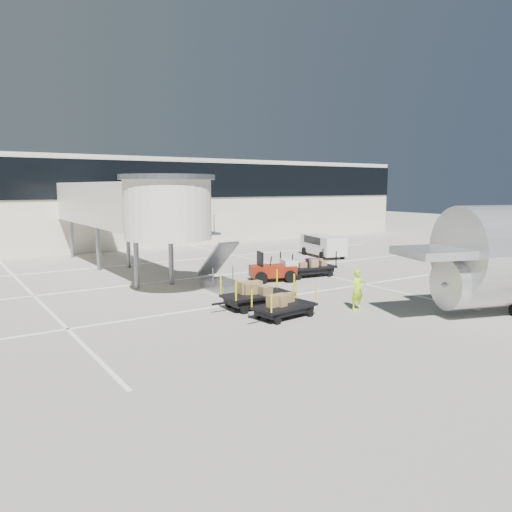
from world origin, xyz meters
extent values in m
plane|color=#B5AEA2|center=(0.00, 0.00, 0.00)|extent=(140.00, 140.00, 0.00)
cube|color=white|center=(0.00, 2.00, 0.01)|extent=(40.00, 0.15, 0.02)
cube|color=white|center=(0.00, 9.00, 0.01)|extent=(40.00, 0.15, 0.02)
cube|color=white|center=(0.00, 16.00, 0.01)|extent=(40.00, 0.15, 0.02)
cube|color=white|center=(6.00, 10.00, 0.01)|extent=(0.15, 30.00, 0.02)
cube|color=white|center=(-10.00, 10.00, 0.01)|extent=(0.15, 30.00, 0.02)
cube|color=#F1E4CF|center=(0.00, 30.00, 4.00)|extent=(64.00, 12.00, 8.00)
cube|color=black|center=(0.00, 23.95, 6.00)|extent=(64.00, 0.12, 3.20)
cube|color=white|center=(-4.00, 15.00, 4.30)|extent=(3.00, 18.00, 2.80)
cylinder|color=white|center=(-4.00, 6.00, 4.30)|extent=(4.40, 4.40, 3.00)
cylinder|color=gray|center=(-4.00, 6.00, 5.90)|extent=(4.80, 4.80, 0.25)
cylinder|color=gray|center=(-5.00, 8.00, 1.45)|extent=(0.28, 0.28, 2.90)
cylinder|color=gray|center=(-3.00, 8.00, 1.45)|extent=(0.28, 0.28, 2.90)
cylinder|color=gray|center=(-5.00, 15.00, 1.45)|extent=(0.28, 0.28, 2.90)
cylinder|color=gray|center=(-3.00, 15.00, 1.45)|extent=(0.28, 0.28, 2.90)
cylinder|color=gray|center=(-5.00, 22.00, 1.45)|extent=(0.28, 0.28, 2.90)
cylinder|color=gray|center=(-3.00, 22.00, 1.45)|extent=(0.28, 0.28, 2.90)
cube|color=gray|center=(-1.40, 5.00, 0.25)|extent=(1.40, 2.60, 0.50)
cube|color=gray|center=(-1.40, 5.60, 1.60)|extent=(1.20, 2.60, 2.06)
cube|color=gray|center=(-1.40, 7.00, 2.85)|extent=(1.40, 1.20, 0.12)
cube|color=maroon|center=(2.29, 5.67, 0.59)|extent=(2.86, 2.03, 0.65)
cube|color=silver|center=(3.20, 5.34, 1.03)|extent=(1.11, 1.37, 0.38)
cube|color=black|center=(1.57, 5.92, 1.24)|extent=(0.48, 1.06, 0.97)
cylinder|color=black|center=(1.24, 5.29, 0.35)|extent=(0.74, 0.48, 0.69)
cylinder|color=black|center=(1.70, 6.62, 0.35)|extent=(0.74, 0.48, 0.69)
cylinder|color=black|center=(2.87, 4.72, 0.35)|extent=(0.74, 0.48, 0.69)
cylinder|color=black|center=(3.33, 6.04, 0.35)|extent=(0.74, 0.48, 0.69)
cube|color=black|center=(4.94, 5.68, 0.59)|extent=(3.37, 1.98, 0.13)
cube|color=black|center=(4.94, 5.68, 0.39)|extent=(3.02, 1.71, 0.27)
cube|color=black|center=(2.99, 5.93, 0.43)|extent=(0.75, 0.18, 0.09)
cylinder|color=black|center=(3.74, 5.11, 0.18)|extent=(0.38, 0.19, 0.36)
cylinder|color=black|center=(3.92, 6.53, 0.18)|extent=(0.38, 0.19, 0.36)
cylinder|color=black|center=(5.96, 4.83, 0.18)|extent=(0.38, 0.19, 0.36)
cylinder|color=black|center=(6.14, 6.26, 0.18)|extent=(0.38, 0.19, 0.36)
cylinder|color=black|center=(3.33, 5.16, 1.06)|extent=(0.07, 0.07, 0.96)
cylinder|color=black|center=(3.51, 6.59, 1.06)|extent=(0.07, 0.07, 0.96)
cylinder|color=black|center=(6.37, 4.78, 1.06)|extent=(0.07, 0.07, 0.96)
cylinder|color=black|center=(6.55, 6.20, 1.06)|extent=(0.07, 0.07, 0.96)
cube|color=#48494D|center=(5.69, 5.26, 0.82)|extent=(0.50, 0.41, 0.33)
cube|color=#161542|center=(4.67, 5.47, 0.79)|extent=(0.45, 0.42, 0.28)
cube|color=maroon|center=(4.57, 5.56, 0.81)|extent=(0.59, 0.38, 0.32)
cube|color=maroon|center=(5.49, 5.18, 0.80)|extent=(0.58, 0.34, 0.31)
cube|color=#937050|center=(5.93, 5.08, 0.83)|extent=(0.63, 0.45, 0.36)
cube|color=#48494D|center=(4.42, 6.06, 0.80)|extent=(0.45, 0.33, 0.30)
cube|color=#161542|center=(5.47, 5.91, 0.79)|extent=(0.45, 0.44, 0.28)
cube|color=#937050|center=(4.62, 5.76, 0.81)|extent=(0.51, 0.35, 0.33)
cube|color=#161542|center=(4.32, 5.62, 0.80)|extent=(0.60, 0.36, 0.30)
cube|color=#161542|center=(5.79, 5.08, 0.86)|extent=(0.42, 0.35, 0.42)
cube|color=black|center=(-2.00, -1.21, 0.49)|extent=(2.80, 1.63, 0.11)
cube|color=black|center=(-2.00, -1.21, 0.33)|extent=(2.51, 1.40, 0.22)
cube|color=black|center=(-3.63, -1.41, 0.36)|extent=(0.63, 0.14, 0.07)
cylinder|color=black|center=(-2.86, -1.92, 0.15)|extent=(0.31, 0.16, 0.30)
cylinder|color=black|center=(-3.00, -0.73, 0.15)|extent=(0.31, 0.16, 0.30)
cylinder|color=black|center=(-1.01, -1.70, 0.15)|extent=(0.31, 0.16, 0.30)
cylinder|color=black|center=(-1.15, -0.51, 0.15)|extent=(0.31, 0.16, 0.30)
cylinder|color=yellow|center=(-3.20, -1.96, 0.89)|extent=(0.06, 0.06, 0.80)
cylinder|color=yellow|center=(-3.34, -0.77, 0.89)|extent=(0.06, 0.06, 0.80)
cylinder|color=yellow|center=(-0.66, -1.66, 0.89)|extent=(0.06, 0.06, 0.80)
cylinder|color=yellow|center=(-0.80, -0.47, 0.89)|extent=(0.06, 0.06, 0.80)
cube|color=olive|center=(-2.87, -1.74, 0.73)|extent=(0.54, 0.47, 0.37)
cube|color=olive|center=(-2.68, -1.38, 0.73)|extent=(0.55, 0.44, 0.38)
cube|color=olive|center=(-1.85, -1.57, 0.71)|extent=(0.46, 0.44, 0.33)
cube|color=olive|center=(-2.88, -1.11, 0.74)|extent=(0.56, 0.49, 0.39)
cube|color=olive|center=(-1.86, -1.50, 0.73)|extent=(0.59, 0.55, 0.38)
cube|color=black|center=(-1.96, 0.87, 0.58)|extent=(3.20, 1.70, 0.13)
cube|color=black|center=(-1.96, 0.87, 0.39)|extent=(2.88, 1.45, 0.26)
cube|color=black|center=(-3.89, 0.95, 0.42)|extent=(0.74, 0.11, 0.08)
cylinder|color=black|center=(-3.08, 0.21, 0.18)|extent=(0.36, 0.16, 0.36)
cylinder|color=black|center=(-3.03, 1.62, 0.18)|extent=(0.36, 0.16, 0.36)
cylinder|color=black|center=(-0.89, 0.12, 0.18)|extent=(0.36, 0.16, 0.36)
cylinder|color=black|center=(-0.83, 1.53, 0.18)|extent=(0.36, 0.16, 0.36)
cylinder|color=yellow|center=(-3.49, 0.22, 1.05)|extent=(0.07, 0.07, 0.94)
cylinder|color=yellow|center=(-3.43, 1.64, 1.05)|extent=(0.07, 0.07, 0.94)
cylinder|color=yellow|center=(-0.48, 0.10, 1.05)|extent=(0.07, 0.07, 0.94)
cylinder|color=yellow|center=(-0.42, 1.51, 1.05)|extent=(0.07, 0.07, 0.94)
cube|color=olive|center=(-2.70, 0.73, 0.84)|extent=(0.48, 0.59, 0.41)
cube|color=olive|center=(-1.72, 1.10, 0.86)|extent=(0.63, 0.43, 0.44)
cube|color=olive|center=(-2.86, 0.82, 0.85)|extent=(0.55, 0.48, 0.43)
cube|color=olive|center=(-0.90, 0.49, 0.86)|extent=(0.68, 0.51, 0.44)
cube|color=olive|center=(-2.96, 0.73, 0.83)|extent=(0.51, 0.39, 0.39)
imported|color=#AEE918|center=(1.52, -1.91, 0.91)|extent=(0.66, 0.43, 1.81)
cube|color=silver|center=(11.40, 11.74, 0.95)|extent=(2.63, 4.61, 1.40)
cube|color=silver|center=(11.80, 13.64, 0.68)|extent=(1.74, 0.84, 0.81)
cube|color=black|center=(11.43, 11.92, 1.31)|extent=(2.31, 3.03, 0.56)
cylinder|color=black|center=(10.25, 10.51, 0.31)|extent=(0.34, 0.65, 0.62)
cylinder|color=black|center=(11.94, 10.15, 0.31)|extent=(0.34, 0.65, 0.62)
cylinder|color=black|center=(10.86, 13.34, 0.31)|extent=(0.34, 0.65, 0.62)
cylinder|color=black|center=(12.54, 12.98, 0.31)|extent=(0.34, 0.65, 0.62)
cube|color=silver|center=(6.02, -5.89, 2.80)|extent=(9.70, 5.38, 0.33)
cylinder|color=silver|center=(4.69, -5.46, 1.45)|extent=(3.33, 2.91, 2.15)
cube|color=silver|center=(4.69, -5.46, 2.29)|extent=(0.78, 0.45, 1.03)
camera|label=1|loc=(-14.20, -17.48, 5.46)|focal=35.00mm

